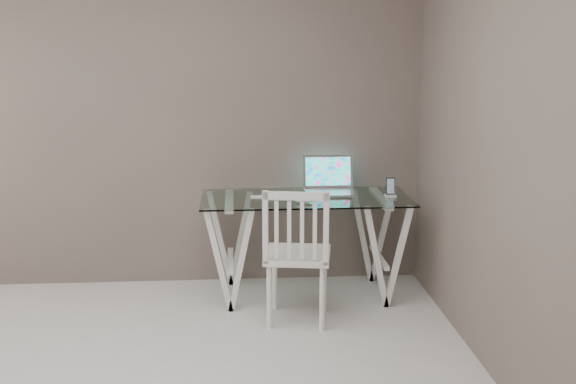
{
  "coord_description": "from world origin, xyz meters",
  "views": [
    {
      "loc": [
        0.57,
        -3.21,
        1.88
      ],
      "look_at": [
        0.93,
        1.55,
        0.85
      ],
      "focal_mm": 45.0,
      "sensor_mm": 36.0,
      "label": 1
    }
  ],
  "objects": [
    {
      "name": "keyboard",
      "position": [
        0.8,
        1.85,
        0.75
      ],
      "size": [
        0.26,
        0.11,
        0.01
      ],
      "primitive_type": "cube",
      "color": "silver",
      "rests_on": "desk"
    },
    {
      "name": "phone_dock",
      "position": [
        1.69,
        1.81,
        0.78
      ],
      "size": [
        0.07,
        0.07,
        0.14
      ],
      "color": "white",
      "rests_on": "desk"
    },
    {
      "name": "desk",
      "position": [
        1.08,
        1.85,
        0.38
      ],
      "size": [
        1.5,
        0.7,
        0.75
      ],
      "color": "silver",
      "rests_on": "ground"
    },
    {
      "name": "mouse",
      "position": [
        1.05,
        1.67,
        0.77
      ],
      "size": [
        0.12,
        0.07,
        0.04
      ],
      "primitive_type": "ellipsoid",
      "color": "silver",
      "rests_on": "desk"
    },
    {
      "name": "chair",
      "position": [
        0.97,
        1.3,
        0.51
      ],
      "size": [
        0.49,
        0.49,
        0.93
      ],
      "rotation": [
        0.0,
        0.0,
        -0.16
      ],
      "color": "white",
      "rests_on": "ground"
    },
    {
      "name": "laptop",
      "position": [
        1.27,
        2.01,
        0.81
      ],
      "size": [
        0.38,
        0.32,
        0.26
      ],
      "color": "#BABBBF",
      "rests_on": "desk"
    },
    {
      "name": "room",
      "position": [
        -0.06,
        0.02,
        1.72
      ],
      "size": [
        4.5,
        4.52,
        2.71
      ],
      "color": "beige",
      "rests_on": "ground"
    }
  ]
}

